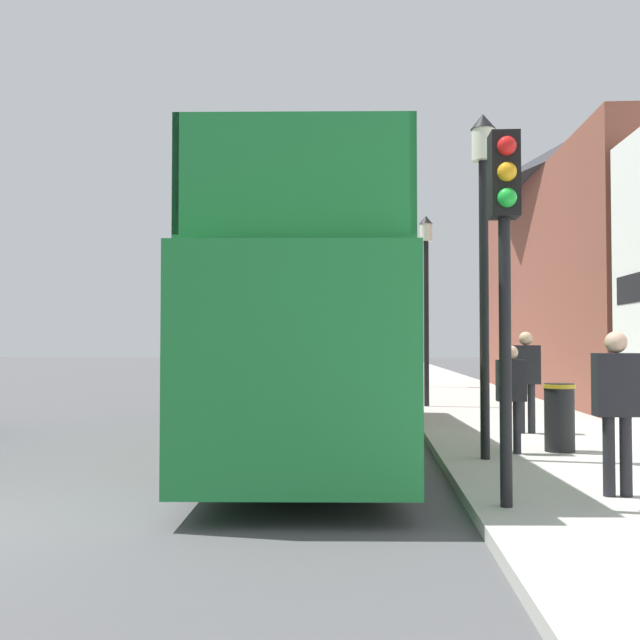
{
  "coord_description": "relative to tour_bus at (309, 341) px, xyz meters",
  "views": [
    {
      "loc": [
        4.72,
        -6.41,
        1.74
      ],
      "look_at": [
        4.02,
        4.69,
        2.1
      ],
      "focal_mm": 42.0,
      "sensor_mm": 36.0,
      "label": 1
    }
  ],
  "objects": [
    {
      "name": "ground_plane",
      "position": [
        -3.73,
        14.64,
        -1.79
      ],
      "size": [
        144.0,
        144.0,
        0.0
      ],
      "primitive_type": "plane",
      "color": "#4C4C4F"
    },
    {
      "name": "sidewalk",
      "position": [
        4.02,
        11.64,
        -1.72
      ],
      "size": [
        3.99,
        108.0,
        0.14
      ],
      "color": "#ADAAA3",
      "rests_on": "ground_plane"
    },
    {
      "name": "brick_terrace_rear",
      "position": [
        9.02,
        12.14,
        2.85
      ],
      "size": [
        6.0,
        17.81,
        9.27
      ],
      "color": "brown",
      "rests_on": "ground_plane"
    },
    {
      "name": "tour_bus",
      "position": [
        0.0,
        0.0,
        0.0
      ],
      "size": [
        3.01,
        11.52,
        4.07
      ],
      "rotation": [
        0.0,
        0.0,
        0.05
      ],
      "color": "#1E7A38",
      "rests_on": "ground_plane"
    },
    {
      "name": "parked_car_ahead_of_bus",
      "position": [
        0.91,
        9.31,
        -1.16
      ],
      "size": [
        1.84,
        4.13,
        1.33
      ],
      "rotation": [
        0.0,
        0.0,
        -0.02
      ],
      "color": "silver",
      "rests_on": "ground_plane"
    },
    {
      "name": "pedestrian_nearest",
      "position": [
        3.62,
        -4.68,
        -0.6
      ],
      "size": [
        0.46,
        0.25,
        1.74
      ],
      "color": "#232328",
      "rests_on": "sidewalk"
    },
    {
      "name": "pedestrian_second",
      "position": [
        3.1,
        -1.63,
        -0.7
      ],
      "size": [
        0.41,
        0.23,
        1.58
      ],
      "color": "#232328",
      "rests_on": "sidewalk"
    },
    {
      "name": "pedestrian_third",
      "position": [
        3.85,
        0.93,
        -0.55
      ],
      "size": [
        0.48,
        0.26,
        1.82
      ],
      "color": "#232328",
      "rests_on": "sidewalk"
    },
    {
      "name": "traffic_signal",
      "position": [
        2.36,
        -5.29,
        1.07
      ],
      "size": [
        0.28,
        0.42,
        3.71
      ],
      "color": "black",
      "rests_on": "sidewalk"
    },
    {
      "name": "lamp_post_nearest",
      "position": [
        2.63,
        -2.18,
        1.69
      ],
      "size": [
        0.35,
        0.35,
        4.86
      ],
      "color": "black",
      "rests_on": "sidewalk"
    },
    {
      "name": "lamp_post_second",
      "position": [
        2.52,
        6.71,
        1.74
      ],
      "size": [
        0.35,
        0.35,
        4.94
      ],
      "color": "black",
      "rests_on": "sidewalk"
    },
    {
      "name": "lamp_post_third",
      "position": [
        2.64,
        15.6,
        1.85
      ],
      "size": [
        0.35,
        0.35,
        5.13
      ],
      "color": "black",
      "rests_on": "sidewalk"
    },
    {
      "name": "litter_bin",
      "position": [
        3.86,
        -1.37,
        -1.11
      ],
      "size": [
        0.48,
        0.48,
        1.01
      ],
      "color": "black",
      "rests_on": "sidewalk"
    }
  ]
}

